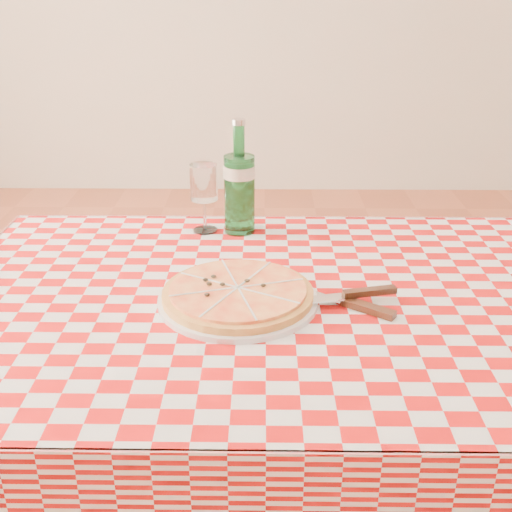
% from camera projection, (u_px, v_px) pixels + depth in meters
% --- Properties ---
extents(dining_table, '(1.20, 0.80, 0.75)m').
position_uv_depth(dining_table, '(265.00, 339.00, 1.31)').
color(dining_table, brown).
rests_on(dining_table, ground).
extents(tablecloth, '(1.30, 0.90, 0.01)m').
position_uv_depth(tablecloth, '(266.00, 298.00, 1.27)').
color(tablecloth, '#980909').
rests_on(tablecloth, dining_table).
extents(pizza_plate, '(0.39, 0.39, 0.04)m').
position_uv_depth(pizza_plate, '(238.00, 293.00, 1.24)').
color(pizza_plate, '#C58D41').
rests_on(pizza_plate, tablecloth).
extents(water_bottle, '(0.10, 0.10, 0.28)m').
position_uv_depth(water_bottle, '(239.00, 177.00, 1.53)').
color(water_bottle, '#19642B').
rests_on(water_bottle, tablecloth).
extents(wine_glass, '(0.08, 0.08, 0.17)m').
position_uv_depth(wine_glass, '(204.00, 198.00, 1.55)').
color(wine_glass, white).
rests_on(wine_glass, tablecloth).
extents(cutlery, '(0.30, 0.26, 0.03)m').
position_uv_depth(cutlery, '(343.00, 297.00, 1.23)').
color(cutlery, silver).
rests_on(cutlery, tablecloth).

